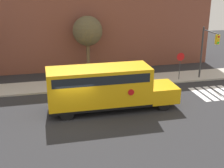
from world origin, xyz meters
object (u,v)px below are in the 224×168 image
stop_sign (180,62)px  traffic_light (207,47)px  tree_far_sidewalk (88,31)px  school_bus (105,86)px

stop_sign → traffic_light: size_ratio=0.54×
traffic_light → tree_far_sidewalk: 11.15m
school_bus → tree_far_sidewalk: bearing=88.8°
school_bus → stop_sign: bearing=31.1°
stop_sign → tree_far_sidewalk: (-7.89, 4.04, 2.47)m
traffic_light → tree_far_sidewalk: size_ratio=0.86×
school_bus → stop_sign: 9.43m
school_bus → traffic_light: bearing=22.1°
stop_sign → traffic_light: bearing=-18.4°
traffic_light → school_bus: bearing=-157.9°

